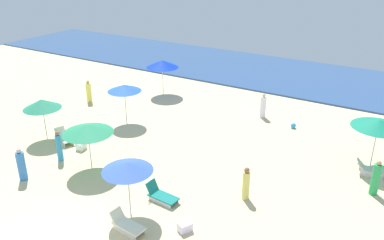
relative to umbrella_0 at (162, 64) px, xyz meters
The scene contains 20 objects.
ocean 11.00m from the umbrella_0, 57.41° to the left, with size 60.00×10.19×0.12m, color #2F5083.
umbrella_0 is the anchor object (origin of this frame).
umbrella_1 9.53m from the umbrella_0, 98.01° to the right, with size 2.04×2.04×2.35m.
lounge_chair_1_0 9.45m from the umbrella_0, 91.09° to the right, with size 1.50×1.02×0.70m.
umbrella_2 14.27m from the umbrella_0, 60.29° to the right, with size 1.99×1.99×2.37m.
lounge_chair_2_0 15.42m from the umbrella_0, 60.13° to the right, with size 1.46×0.70×0.71m.
lounge_chair_2_1 13.49m from the umbrella_0, 55.38° to the right, with size 1.44×0.70×0.75m.
umbrella_4 5.50m from the umbrella_0, 78.94° to the right, with size 2.00×2.00×2.44m.
umbrella_5 11.03m from the umbrella_0, 73.29° to the right, with size 2.39×2.39×2.31m.
umbrella_6 15.03m from the umbrella_0, 12.50° to the right, with size 2.49×2.49×2.45m.
lounge_chair_6_0 15.46m from the umbrella_0, 15.81° to the right, with size 1.35×0.76×0.64m.
beachgoer_0 7.98m from the umbrella_0, ahead, with size 0.41×0.41×1.58m.
beachgoer_1 16.31m from the umbrella_0, 20.96° to the right, with size 0.48×0.48×1.64m.
beachgoer_2 5.47m from the umbrella_0, 130.86° to the right, with size 0.43×0.43×1.57m.
beachgoer_3 13.05m from the umbrella_0, 84.79° to the right, with size 0.38×0.38×1.59m.
beachgoer_4 10.89m from the umbrella_0, 83.62° to the right, with size 0.38×0.38×1.59m.
beachgoer_5 13.96m from the umbrella_0, 40.44° to the right, with size 0.34×0.34×1.51m.
cooler_box_0 15.54m from the umbrella_0, 52.00° to the right, with size 0.49×0.38×0.35m, color white.
cooler_box_1 9.70m from the umbrella_0, 82.27° to the right, with size 0.47×0.38×0.38m, color white.
beach_ball_2 10.28m from the umbrella_0, ahead, with size 0.31×0.31×0.31m, color #3095D5.
Camera 1 is at (10.20, -6.56, 9.86)m, focal length 37.28 mm.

